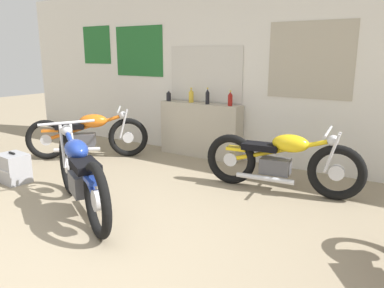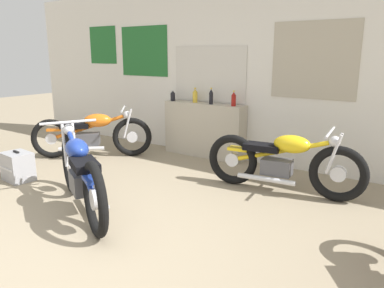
{
  "view_description": "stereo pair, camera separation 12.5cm",
  "coord_description": "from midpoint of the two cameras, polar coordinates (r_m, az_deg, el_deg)",
  "views": [
    {
      "loc": [
        2.6,
        -1.8,
        1.7
      ],
      "look_at": [
        0.35,
        1.65,
        0.7
      ],
      "focal_mm": 35.0,
      "sensor_mm": 36.0,
      "label": 1
    },
    {
      "loc": [
        2.7,
        -1.73,
        1.7
      ],
      "look_at": [
        0.35,
        1.65,
        0.7
      ],
      "focal_mm": 35.0,
      "sensor_mm": 36.0,
      "label": 2
    }
  ],
  "objects": [
    {
      "name": "ground_plane",
      "position": [
        3.61,
        -21.17,
        -15.44
      ],
      "size": [
        24.0,
        24.0,
        0.0
      ],
      "primitive_type": "plane",
      "color": "gray"
    },
    {
      "name": "bottle_left_center",
      "position": [
        6.3,
        -0.7,
        7.34
      ],
      "size": [
        0.08,
        0.08,
        0.25
      ],
      "color": "gold",
      "rests_on": "sill_counter"
    },
    {
      "name": "sill_counter",
      "position": [
        6.29,
        0.71,
        2.17
      ],
      "size": [
        1.45,
        0.28,
        0.9
      ],
      "color": "#B7AD99",
      "rests_on": "ground_plane"
    },
    {
      "name": "bottle_center",
      "position": [
        6.08,
        1.78,
        7.19
      ],
      "size": [
        0.06,
        0.06,
        0.27
      ],
      "color": "black",
      "rests_on": "sill_counter"
    },
    {
      "name": "motorcycle_yellow",
      "position": [
        4.78,
        12.65,
        -2.48
      ],
      "size": [
        1.99,
        0.64,
        0.83
      ],
      "color": "black",
      "rests_on": "ground_plane"
    },
    {
      "name": "bottle_leftmost",
      "position": [
        6.52,
        -4.13,
        7.3
      ],
      "size": [
        0.08,
        0.08,
        0.19
      ],
      "color": "black",
      "rests_on": "sill_counter"
    },
    {
      "name": "motorcycle_orange",
      "position": [
        6.43,
        -16.18,
        1.42
      ],
      "size": [
        1.56,
        1.36,
        0.82
      ],
      "color": "black",
      "rests_on": "ground_plane"
    },
    {
      "name": "wall_back",
      "position": [
        6.01,
        6.91,
        10.72
      ],
      "size": [
        10.0,
        0.07,
        2.8
      ],
      "color": "silver",
      "rests_on": "ground_plane"
    },
    {
      "name": "hard_case_silver",
      "position": [
        5.62,
        -26.11,
        -3.31
      ],
      "size": [
        0.43,
        0.35,
        0.42
      ],
      "color": "#9E9EA3",
      "rests_on": "ground_plane"
    },
    {
      "name": "bottle_right_center",
      "position": [
        5.89,
        5.23,
        6.83
      ],
      "size": [
        0.07,
        0.07,
        0.24
      ],
      "color": "maroon",
      "rests_on": "sill_counter"
    },
    {
      "name": "motorcycle_blue",
      "position": [
        4.23,
        -17.47,
        -4.39
      ],
      "size": [
        1.85,
        1.05,
        0.93
      ],
      "color": "black",
      "rests_on": "ground_plane"
    }
  ]
}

